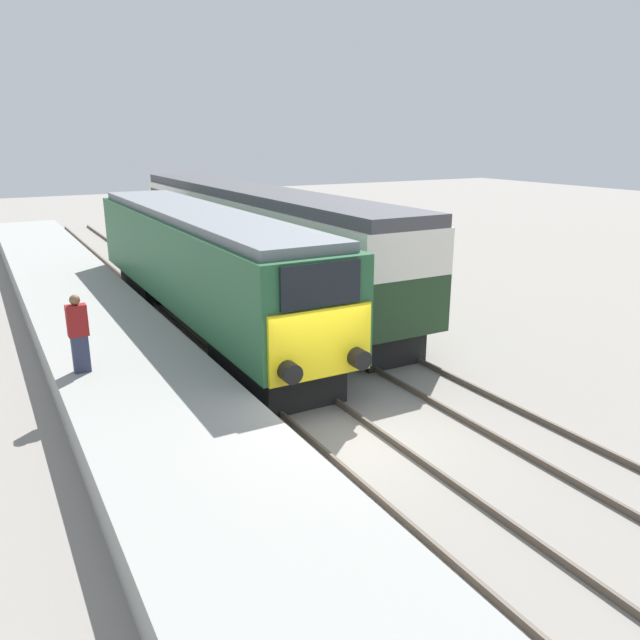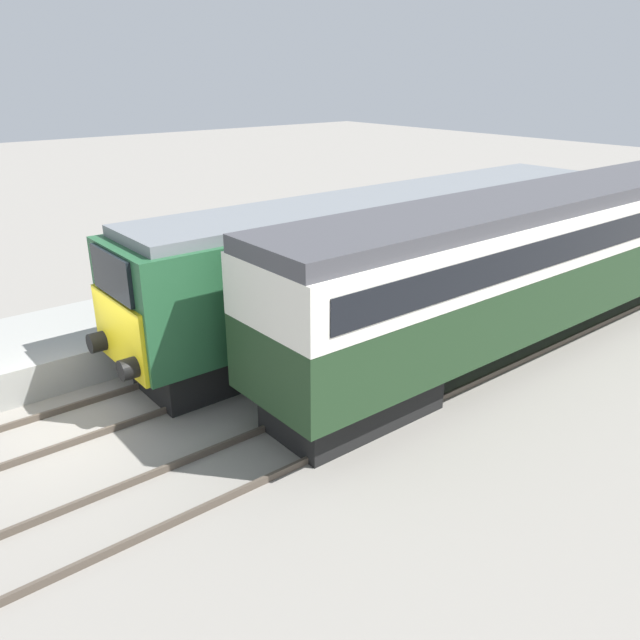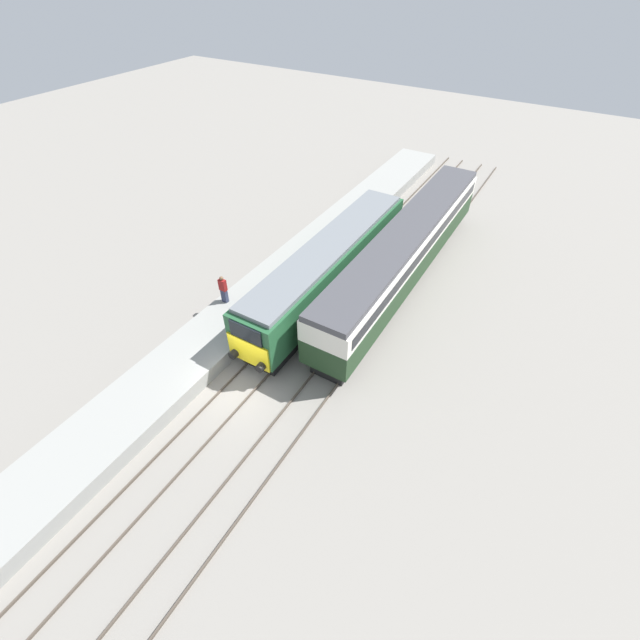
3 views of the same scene
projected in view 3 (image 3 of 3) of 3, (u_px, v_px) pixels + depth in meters
The scene contains 7 objects.
ground_plane at pixel (240, 389), 21.66m from camera, with size 120.00×120.00×0.00m, color gray.
platform_left at pixel (277, 281), 27.74m from camera, with size 3.50×50.00×0.86m.
rails_near_track at pixel (294, 330), 24.80m from camera, with size 1.51×60.00×0.14m.
rails_far_track at pixel (346, 352), 23.50m from camera, with size 1.50×60.00×0.14m.
locomotive at pixel (329, 267), 25.92m from camera, with size 2.70×16.23×3.83m.
passenger_carriage at pixel (405, 250), 26.72m from camera, with size 2.75×20.36×4.12m.
person_on_platform at pixel (223, 289), 24.92m from camera, with size 0.44×0.26×1.81m.
Camera 3 is at (10.59, -9.71, 17.07)m, focal length 24.00 mm.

